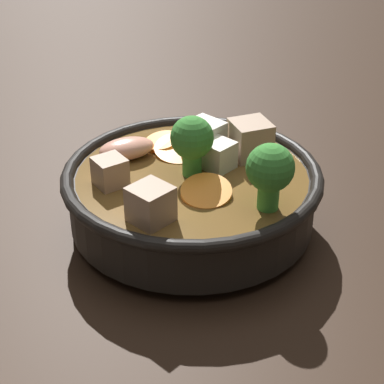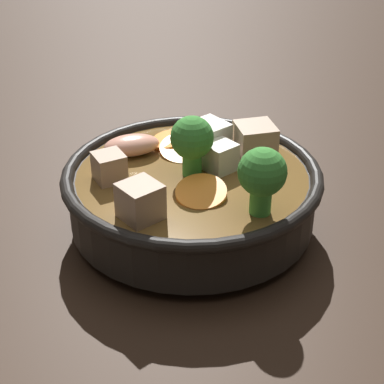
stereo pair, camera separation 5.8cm
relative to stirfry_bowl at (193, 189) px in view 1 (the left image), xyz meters
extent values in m
plane|color=black|center=(0.00, 0.00, -0.04)|extent=(3.00, 3.00, 0.00)
cylinder|color=black|center=(0.00, 0.00, -0.04)|extent=(0.12, 0.12, 0.01)
cylinder|color=black|center=(0.00, 0.00, -0.01)|extent=(0.22, 0.22, 0.05)
torus|color=black|center=(0.00, 0.00, 0.02)|extent=(0.23, 0.23, 0.01)
cylinder|color=brown|center=(0.00, 0.00, 0.00)|extent=(0.21, 0.21, 0.03)
cylinder|color=orange|center=(0.06, 0.00, 0.02)|extent=(0.04, 0.04, 0.01)
cylinder|color=orange|center=(0.04, -0.01, 0.02)|extent=(0.06, 0.06, 0.02)
cylinder|color=orange|center=(-0.04, 0.01, 0.02)|extent=(0.06, 0.06, 0.02)
cylinder|color=green|center=(-0.08, -0.03, 0.03)|extent=(0.02, 0.02, 0.02)
sphere|color=#388433|center=(-0.08, -0.03, 0.05)|extent=(0.04, 0.04, 0.04)
cylinder|color=green|center=(0.00, 0.00, 0.03)|extent=(0.02, 0.02, 0.02)
sphere|color=#388433|center=(0.00, 0.00, 0.05)|extent=(0.04, 0.04, 0.04)
cube|color=#9E7F66|center=(-0.05, 0.06, 0.03)|extent=(0.04, 0.04, 0.03)
cube|color=silver|center=(0.03, -0.03, 0.03)|extent=(0.04, 0.04, 0.03)
cube|color=#9E7F66|center=(0.02, 0.07, 0.03)|extent=(0.03, 0.03, 0.03)
cube|color=tan|center=(0.01, -0.06, 0.03)|extent=(0.04, 0.04, 0.03)
cube|color=silver|center=(0.00, -0.03, 0.03)|extent=(0.03, 0.03, 0.03)
ellipsoid|color=#EA9E84|center=(0.06, 0.04, 0.02)|extent=(0.03, 0.05, 0.02)
camera|label=1|loc=(-0.44, 0.23, 0.30)|focal=60.00mm
camera|label=2|loc=(-0.47, 0.17, 0.30)|focal=60.00mm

